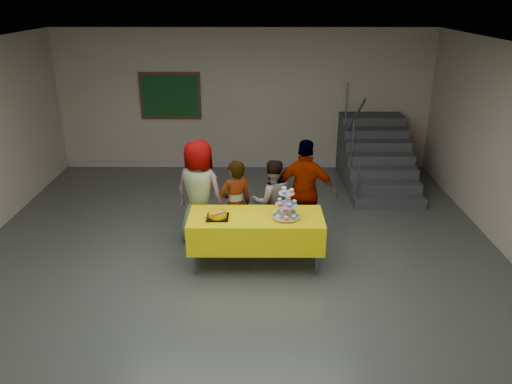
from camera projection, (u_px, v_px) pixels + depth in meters
room_shell at (232, 133)px, 5.84m from camera, size 10.00×10.04×3.02m
bake_table at (256, 230)px, 7.02m from camera, size 1.88×0.78×0.77m
cupcake_stand at (286, 207)px, 6.81m from camera, size 0.38×0.38×0.44m
bear_cake at (218, 214)px, 6.86m from camera, size 0.32×0.36×0.12m
schoolchild_a at (199, 193)px, 7.57m from camera, size 0.96×0.81×1.66m
schoolchild_b at (235, 205)px, 7.49m from camera, size 0.60×0.51×1.40m
schoolchild_c at (272, 201)px, 7.69m from camera, size 0.73×0.62×1.34m
schoolchild_d at (305, 192)px, 7.60m from camera, size 1.04×0.61×1.65m
staircase at (374, 158)px, 10.25m from camera, size 1.30×2.40×2.04m
noticeboard at (170, 96)px, 10.63m from camera, size 1.30×0.05×1.00m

